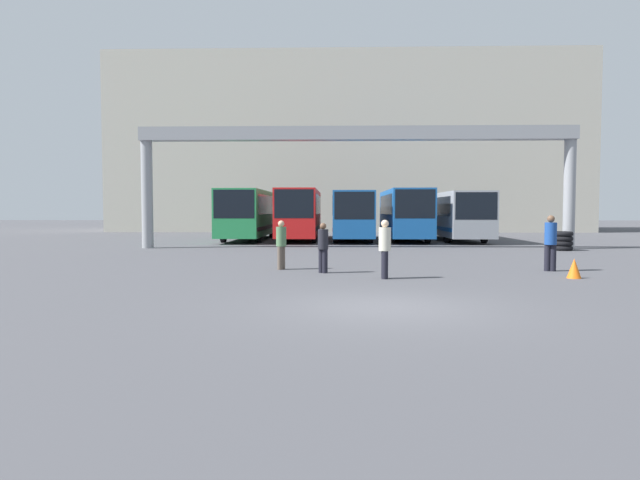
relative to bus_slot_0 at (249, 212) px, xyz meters
name	(u,v)px	position (x,y,z in m)	size (l,w,h in m)	color
ground_plane	(385,307)	(6.97, -26.78, -1.91)	(200.00, 200.00, 0.00)	#47474C
building_backdrop	(347,148)	(6.97, 18.86, 6.35)	(44.74, 12.00, 16.51)	#B7B2A3
overhead_gantry	(356,148)	(6.97, -8.54, 3.36)	(22.83, 0.80, 6.39)	gray
bus_slot_0	(249,212)	(0.00, 0.00, 0.00)	(2.62, 11.67, 3.31)	#268C4C
bus_slot_1	(300,212)	(3.48, -0.40, 0.01)	(2.50, 10.87, 3.33)	red
bus_slot_2	(352,213)	(6.97, -0.67, -0.07)	(2.53, 10.33, 3.19)	#1959A5
bus_slot_3	(405,212)	(10.45, -0.73, 0.00)	(2.53, 10.21, 3.32)	#1959A5
bus_slot_4	(455,213)	(13.94, 0.07, -0.09)	(2.62, 11.82, 3.15)	#999EA5
pedestrian_near_center	(281,244)	(4.06, -19.28, -1.02)	(0.35, 0.35, 1.68)	brown
pedestrian_mid_left	(323,246)	(5.52, -20.31, -1.05)	(0.34, 0.34, 1.62)	black
pedestrian_near_left	(385,248)	(7.38, -21.80, -0.98)	(0.36, 0.36, 1.75)	black
pedestrian_far_center	(551,242)	(13.07, -19.54, -0.92)	(0.39, 0.39, 1.86)	black
traffic_cone	(574,268)	(13.04, -21.54, -1.61)	(0.41, 0.41, 0.59)	orange
tire_stack	(562,241)	(17.31, -9.70, -1.43)	(1.04, 1.04, 0.96)	black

